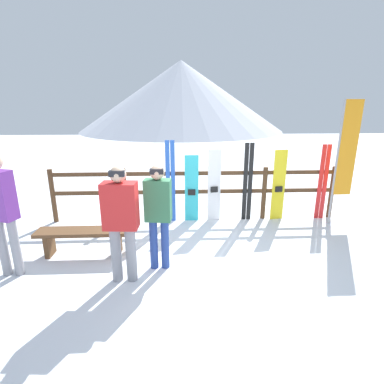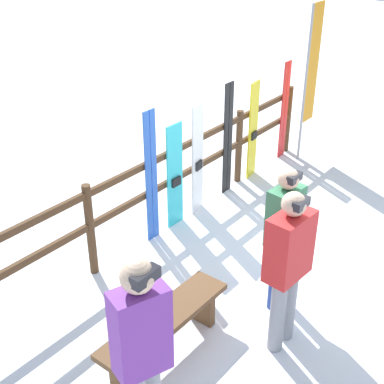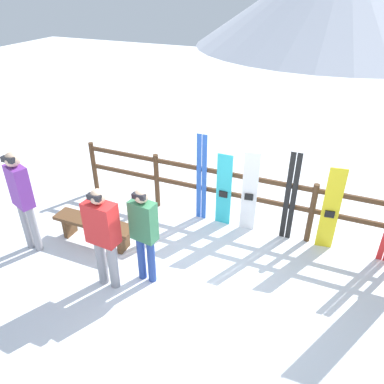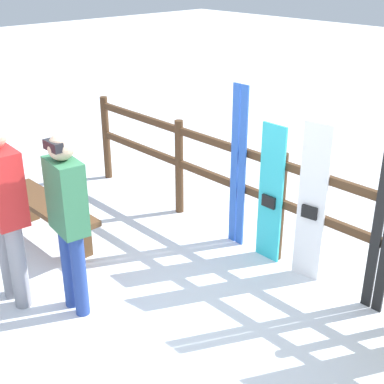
% 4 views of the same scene
% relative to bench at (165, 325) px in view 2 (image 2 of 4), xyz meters
% --- Properties ---
extents(ground_plane, '(40.00, 40.00, 0.00)m').
position_rel_bench_xyz_m(ground_plane, '(1.95, -0.24, -0.34)').
color(ground_plane, white).
extents(fence, '(6.09, 0.10, 1.15)m').
position_rel_bench_xyz_m(fence, '(1.95, 1.50, 0.36)').
color(fence, '#4C331E').
rests_on(fence, ground).
extents(bench, '(1.51, 0.36, 0.44)m').
position_rel_bench_xyz_m(bench, '(0.00, 0.00, 0.00)').
color(bench, brown).
rests_on(bench, ground).
extents(person_red, '(0.48, 0.29, 1.68)m').
position_rel_bench_xyz_m(person_red, '(0.81, -0.79, 0.63)').
color(person_red, gray).
rests_on(person_red, ground).
extents(person_plaid_green, '(0.41, 0.26, 1.62)m').
position_rel_bench_xyz_m(person_plaid_green, '(1.29, -0.47, 0.62)').
color(person_plaid_green, navy).
rests_on(person_plaid_green, ground).
extents(person_purple, '(0.45, 0.34, 1.83)m').
position_rel_bench_xyz_m(person_purple, '(-0.88, -0.57, 0.75)').
color(person_purple, gray).
rests_on(person_purple, ground).
extents(ski_pair_blue, '(0.20, 0.02, 1.74)m').
position_rel_bench_xyz_m(ski_pair_blue, '(1.43, 1.44, 0.53)').
color(ski_pair_blue, blue).
rests_on(ski_pair_blue, ground).
extents(snowboard_cyan, '(0.29, 0.06, 1.43)m').
position_rel_bench_xyz_m(snowboard_cyan, '(1.87, 1.44, 0.37)').
color(snowboard_cyan, '#2DBFCC').
rests_on(snowboard_cyan, ground).
extents(snowboard_white, '(0.28, 0.09, 1.55)m').
position_rel_bench_xyz_m(snowboard_white, '(2.35, 1.44, 0.44)').
color(snowboard_white, white).
rests_on(snowboard_white, ground).
extents(ski_pair_black, '(0.19, 0.02, 1.68)m').
position_rel_bench_xyz_m(ski_pair_black, '(3.06, 1.44, 0.50)').
color(ski_pair_black, black).
rests_on(ski_pair_black, ground).
extents(snowboard_yellow, '(0.28, 0.08, 1.53)m').
position_rel_bench_xyz_m(snowboard_yellow, '(3.74, 1.44, 0.42)').
color(snowboard_yellow, yellow).
rests_on(snowboard_yellow, ground).
extents(ski_pair_red, '(0.20, 0.02, 1.63)m').
position_rel_bench_xyz_m(ski_pair_red, '(4.69, 1.44, 0.48)').
color(ski_pair_red, red).
rests_on(ski_pair_red, ground).
extents(rental_flag, '(0.40, 0.04, 2.53)m').
position_rel_bench_xyz_m(rental_flag, '(4.91, 1.15, 1.14)').
color(rental_flag, '#99999E').
rests_on(rental_flag, ground).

